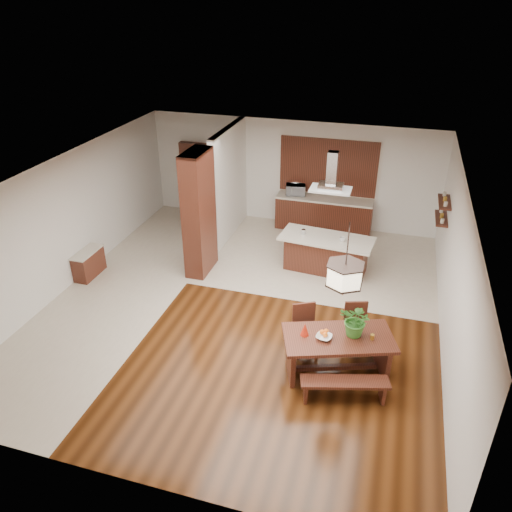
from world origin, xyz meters
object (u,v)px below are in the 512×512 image
(dining_chair_left, at_px, (306,331))
(kitchen_island, at_px, (326,253))
(dining_bench, at_px, (344,390))
(range_hood, at_px, (332,171))
(fruit_bowl, at_px, (324,337))
(dining_table, at_px, (338,346))
(microwave, at_px, (295,190))
(hallway_console, at_px, (89,264))
(pendant_lantern, at_px, (346,261))
(island_cup, at_px, (342,239))
(foliage_plant, at_px, (357,321))
(dining_chair_right, at_px, (356,329))

(dining_chair_left, bearing_deg, kitchen_island, 65.68)
(dining_bench, bearing_deg, range_hood, 103.59)
(fruit_bowl, bearing_deg, dining_table, 28.33)
(dining_chair_left, height_order, microwave, microwave)
(range_hood, distance_m, microwave, 2.89)
(hallway_console, xyz_separation_m, pendant_lantern, (6.01, -1.70, 1.93))
(dining_chair_left, relative_size, island_cup, 7.71)
(hallway_console, bearing_deg, fruit_bowl, -17.54)
(dining_chair_left, xyz_separation_m, foliage_plant, (0.89, -0.26, 0.59))
(dining_bench, relative_size, dining_chair_left, 1.49)
(dining_table, distance_m, microwave, 6.08)
(kitchen_island, xyz_separation_m, range_hood, (0.00, 0.00, 2.01))
(pendant_lantern, relative_size, range_hood, 1.46)
(hallway_console, distance_m, fruit_bowl, 6.08)
(foliage_plant, bearing_deg, microwave, 112.14)
(dining_bench, xyz_separation_m, pendant_lantern, (-0.22, 0.63, 2.04))
(dining_chair_right, relative_size, fruit_bowl, 3.67)
(range_hood, relative_size, island_cup, 7.21)
(dining_bench, distance_m, dining_chair_left, 1.35)
(hallway_console, bearing_deg, microwave, 45.13)
(dining_bench, distance_m, range_hood, 4.81)
(foliage_plant, distance_m, kitchen_island, 3.58)
(dining_chair_left, relative_size, dining_chair_right, 1.01)
(range_hood, bearing_deg, hallway_console, -161.10)
(fruit_bowl, relative_size, kitchen_island, 0.12)
(dining_bench, distance_m, pendant_lantern, 2.15)
(range_hood, bearing_deg, kitchen_island, -90.00)
(dining_table, xyz_separation_m, kitchen_island, (-0.77, 3.49, -0.11))
(dining_chair_left, relative_size, foliage_plant, 1.61)
(pendant_lantern, relative_size, foliage_plant, 2.19)
(dining_chair_right, relative_size, range_hood, 1.06)
(pendant_lantern, relative_size, kitchen_island, 0.59)
(range_hood, bearing_deg, island_cup, -18.81)
(kitchen_island, bearing_deg, dining_bench, -70.81)
(dining_bench, xyz_separation_m, dining_chair_right, (0.02, 1.32, 0.28))
(pendant_lantern, distance_m, kitchen_island, 4.00)
(hallway_console, xyz_separation_m, dining_bench, (6.23, -2.33, -0.11))
(range_hood, bearing_deg, dining_chair_right, -69.99)
(range_hood, bearing_deg, foliage_plant, -72.95)
(dining_chair_right, bearing_deg, fruit_bowl, -138.00)
(dining_bench, bearing_deg, fruit_bowl, 132.04)
(pendant_lantern, distance_m, foliage_plant, 1.21)
(hallway_console, distance_m, dining_bench, 6.66)
(hallway_console, height_order, range_hood, range_hood)
(pendant_lantern, distance_m, fruit_bowl, 1.47)
(foliage_plant, height_order, range_hood, range_hood)
(dining_chair_left, bearing_deg, fruit_bowl, -79.16)
(dining_bench, height_order, foliage_plant, foliage_plant)
(dining_bench, distance_m, microwave, 6.79)
(dining_bench, relative_size, pendant_lantern, 1.09)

